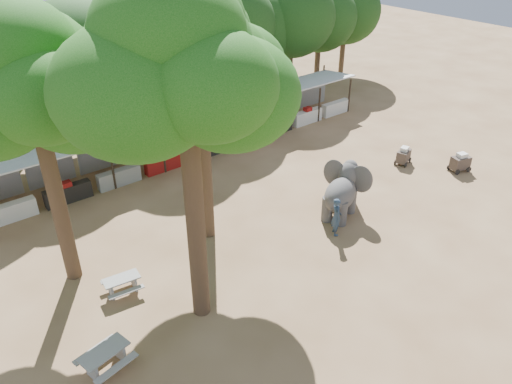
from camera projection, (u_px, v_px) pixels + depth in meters
ground at (349, 273)px, 20.74m from camera, size 100.00×100.00×0.00m
vendor_stalls at (176, 139)px, 29.49m from camera, size 28.00×2.99×2.80m
yard_tree_left at (23, 82)px, 16.54m from camera, size 7.10×6.90×11.02m
yard_tree_center at (177, 70)px, 14.27m from camera, size 7.10×6.90×12.04m
yard_tree_back at (193, 49)px, 18.91m from camera, size 7.10×6.90×11.36m
backdrop_trees at (128, 48)px, 30.78m from camera, size 46.46×5.95×8.33m
elephant at (343, 190)px, 24.18m from camera, size 3.37×2.63×2.52m
handler at (336, 217)px, 22.75m from camera, size 0.73×0.81×1.88m
picnic_table_near at (105, 357)px, 16.29m from camera, size 1.85×1.72×0.80m
picnic_table_far at (122, 283)px, 19.53m from camera, size 1.55×1.43×0.70m
cart_front at (460, 162)px, 28.32m from camera, size 1.29×1.02×1.11m
cart_back at (404, 155)px, 29.15m from camera, size 1.24×1.01×1.04m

